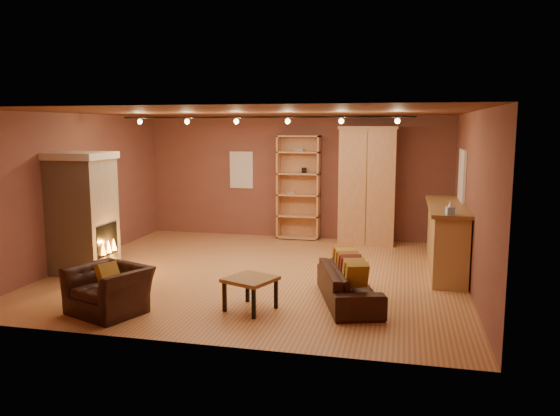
% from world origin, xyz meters
% --- Properties ---
extents(floor, '(7.00, 7.00, 0.00)m').
position_xyz_m(floor, '(0.00, 0.00, 0.00)').
color(floor, '#A96B3C').
rests_on(floor, ground).
extents(ceiling, '(7.00, 7.00, 0.00)m').
position_xyz_m(ceiling, '(0.00, 0.00, 2.80)').
color(ceiling, brown).
rests_on(ceiling, back_wall).
extents(back_wall, '(7.00, 0.02, 2.80)m').
position_xyz_m(back_wall, '(0.00, 3.25, 1.40)').
color(back_wall, brown).
rests_on(back_wall, floor).
extents(left_wall, '(0.02, 6.50, 2.80)m').
position_xyz_m(left_wall, '(-3.50, 0.00, 1.40)').
color(left_wall, brown).
rests_on(left_wall, floor).
extents(right_wall, '(0.02, 6.50, 2.80)m').
position_xyz_m(right_wall, '(3.50, 0.00, 1.40)').
color(right_wall, brown).
rests_on(right_wall, floor).
extents(fireplace, '(1.01, 0.98, 2.12)m').
position_xyz_m(fireplace, '(-3.04, -0.60, 1.06)').
color(fireplace, tan).
rests_on(fireplace, floor).
extents(back_window, '(0.56, 0.04, 0.86)m').
position_xyz_m(back_window, '(-1.30, 3.23, 1.55)').
color(back_window, white).
rests_on(back_window, back_wall).
extents(bookcase, '(0.97, 0.38, 2.37)m').
position_xyz_m(bookcase, '(0.10, 3.13, 1.20)').
color(bookcase, tan).
rests_on(bookcase, floor).
extents(armoire, '(1.26, 0.71, 2.56)m').
position_xyz_m(armoire, '(1.66, 2.92, 1.29)').
color(armoire, tan).
rests_on(armoire, floor).
extents(bar_counter, '(0.67, 2.53, 1.21)m').
position_xyz_m(bar_counter, '(3.20, 0.81, 0.61)').
color(bar_counter, tan).
rests_on(bar_counter, floor).
extents(tissue_box, '(0.16, 0.16, 0.23)m').
position_xyz_m(tissue_box, '(3.15, -0.33, 1.30)').
color(tissue_box, '#8EBBE3').
rests_on(tissue_box, bar_counter).
extents(right_window, '(0.05, 0.90, 1.00)m').
position_xyz_m(right_window, '(3.47, 1.40, 1.65)').
color(right_window, white).
rests_on(right_window, right_wall).
extents(loveseat, '(1.01, 1.86, 0.75)m').
position_xyz_m(loveseat, '(1.70, -1.28, 0.37)').
color(loveseat, black).
rests_on(loveseat, floor).
extents(armchair, '(1.16, 0.96, 0.87)m').
position_xyz_m(armchair, '(-1.49, -2.47, 0.44)').
color(armchair, black).
rests_on(armchair, floor).
extents(coffee_table, '(0.81, 0.81, 0.47)m').
position_xyz_m(coffee_table, '(0.39, -1.92, 0.40)').
color(coffee_table, olive).
rests_on(coffee_table, floor).
extents(track_rail, '(5.20, 0.09, 0.13)m').
position_xyz_m(track_rail, '(0.00, 0.20, 2.69)').
color(track_rail, black).
rests_on(track_rail, ceiling).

